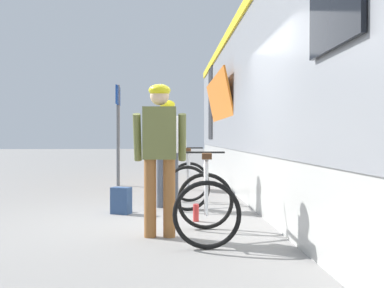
{
  "coord_description": "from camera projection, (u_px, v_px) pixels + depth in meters",
  "views": [
    {
      "loc": [
        -0.02,
        -6.02,
        1.15
      ],
      "look_at": [
        0.35,
        0.9,
        1.05
      ],
      "focal_mm": 42.37,
      "sensor_mm": 36.0,
      "label": 1
    }
  ],
  "objects": [
    {
      "name": "ground_plane",
      "position": [
        170.0,
        224.0,
        6.02
      ],
      "size": [
        80.0,
        80.0,
        0.0
      ],
      "primitive_type": "plane",
      "color": "gray"
    },
    {
      "name": "train_car",
      "position": [
        328.0,
        91.0,
        8.01
      ],
      "size": [
        3.21,
        17.71,
        3.88
      ],
      "color": "gray",
      "rests_on": "ground"
    },
    {
      "name": "cyclist_near_in_olive",
      "position": [
        160.0,
        146.0,
        5.21
      ],
      "size": [
        0.62,
        0.32,
        1.76
      ],
      "color": "#935B2D",
      "rests_on": "ground"
    },
    {
      "name": "cyclist_far_in_white",
      "position": [
        167.0,
        143.0,
        7.41
      ],
      "size": [
        0.64,
        0.37,
        1.76
      ],
      "color": "#4C515B",
      "rests_on": "ground"
    },
    {
      "name": "bicycle_near_white",
      "position": [
        206.0,
        203.0,
        5.14
      ],
      "size": [
        0.78,
        1.12,
        0.99
      ],
      "color": "black",
      "rests_on": "ground"
    },
    {
      "name": "bicycle_far_silver",
      "position": [
        188.0,
        182.0,
        7.58
      ],
      "size": [
        0.79,
        1.12,
        0.99
      ],
      "color": "black",
      "rests_on": "ground"
    },
    {
      "name": "backpack_on_platform",
      "position": [
        121.0,
        201.0,
        6.81
      ],
      "size": [
        0.33,
        0.27,
        0.4
      ],
      "primitive_type": "cube",
      "rotation": [
        0.0,
        0.0,
        -0.39
      ],
      "color": "navy",
      "rests_on": "ground"
    },
    {
      "name": "water_bottle_near_the_bikes",
      "position": [
        196.0,
        213.0,
        6.2
      ],
      "size": [
        0.08,
        0.08,
        0.24
      ],
      "primitive_type": "cylinder",
      "color": "red",
      "rests_on": "ground"
    },
    {
      "name": "water_bottle_by_the_backpack",
      "position": [
        121.0,
        204.0,
        7.03
      ],
      "size": [
        0.07,
        0.07,
        0.23
      ],
      "primitive_type": "cylinder",
      "color": "#338CCC",
      "rests_on": "ground"
    },
    {
      "name": "platform_sign_post",
      "position": [
        118.0,
        118.0,
        10.76
      ],
      "size": [
        0.08,
        0.7,
        2.4
      ],
      "color": "#595B60",
      "rests_on": "ground"
    }
  ]
}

